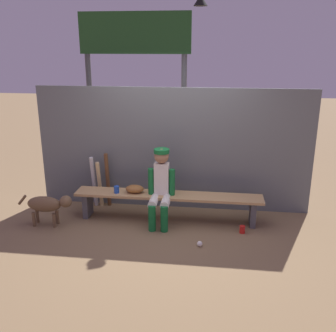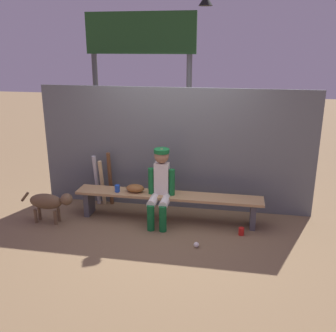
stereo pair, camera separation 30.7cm
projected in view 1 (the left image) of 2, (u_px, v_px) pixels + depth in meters
The scene contains 13 objects.
ground_plane at pixel (168, 220), 6.00m from camera, with size 30.00×30.00×0.00m, color brown.
chainlink_fence at pixel (172, 149), 6.22m from camera, with size 4.43×0.03×1.99m, color #595E63.
dugout_bench at pixel (168, 199), 5.90m from camera, with size 2.87×0.36×0.43m.
player_seated at pixel (161, 185), 5.72m from camera, with size 0.41×0.55×1.15m.
baseball_glove at pixel (135, 189), 5.91m from camera, with size 0.28×0.20×0.12m, color brown.
bat_wood_dark at pixel (108, 180), 6.38m from camera, with size 0.06×0.06×0.93m, color brown.
bat_wood_natural at pixel (100, 184), 6.37m from camera, with size 0.06×0.06×0.80m, color tan.
bat_aluminum_silver at pixel (94, 182), 6.38m from camera, with size 0.06×0.06×0.87m, color #B7B7BC.
baseball at pixel (200, 244), 5.21m from camera, with size 0.07×0.07×0.07m, color white.
cup_on_ground at pixel (242, 229), 5.57m from camera, with size 0.08×0.08×0.11m, color red.
cup_on_bench at pixel (117, 190), 5.90m from camera, with size 0.08×0.08×0.11m, color #1E47AD.
scoreboard at pixel (139, 57), 6.92m from camera, with size 2.29×0.27×3.41m.
dog at pixel (48, 204), 5.73m from camera, with size 0.84×0.20×0.49m.
Camera 1 is at (0.69, -5.42, 2.62)m, focal length 41.14 mm.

